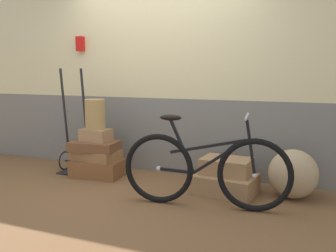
{
  "coord_description": "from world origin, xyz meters",
  "views": [
    {
      "loc": [
        1.92,
        -3.65,
        1.33
      ],
      "look_at": [
        0.36,
        0.15,
        0.72
      ],
      "focal_mm": 39.27,
      "sensor_mm": 36.0,
      "label": 1
    }
  ],
  "objects_px": {
    "suitcase_0": "(98,168)",
    "bicycle": "(205,170)",
    "suitcase_4": "(224,184)",
    "burlap_sack": "(293,174)",
    "luggage_trolley": "(75,147)",
    "suitcase_2": "(95,146)",
    "wicker_basket": "(95,114)",
    "suitcase_5": "(226,166)",
    "suitcase_1": "(96,155)",
    "suitcase_3": "(96,135)"
  },
  "relations": [
    {
      "from": "suitcase_1",
      "to": "burlap_sack",
      "type": "height_order",
      "value": "burlap_sack"
    },
    {
      "from": "suitcase_0",
      "to": "burlap_sack",
      "type": "distance_m",
      "value": 2.38
    },
    {
      "from": "luggage_trolley",
      "to": "burlap_sack",
      "type": "height_order",
      "value": "luggage_trolley"
    },
    {
      "from": "suitcase_1",
      "to": "bicycle",
      "type": "height_order",
      "value": "bicycle"
    },
    {
      "from": "suitcase_5",
      "to": "wicker_basket",
      "type": "relative_size",
      "value": 1.42
    },
    {
      "from": "suitcase_1",
      "to": "wicker_basket",
      "type": "xyz_separation_m",
      "value": [
        0.01,
        -0.01,
        0.52
      ]
    },
    {
      "from": "suitcase_3",
      "to": "suitcase_4",
      "type": "height_order",
      "value": "suitcase_3"
    },
    {
      "from": "suitcase_5",
      "to": "luggage_trolley",
      "type": "height_order",
      "value": "luggage_trolley"
    },
    {
      "from": "suitcase_5",
      "to": "suitcase_0",
      "type": "bearing_deg",
      "value": -175.04
    },
    {
      "from": "burlap_sack",
      "to": "suitcase_5",
      "type": "bearing_deg",
      "value": -174.37
    },
    {
      "from": "suitcase_1",
      "to": "wicker_basket",
      "type": "distance_m",
      "value": 0.52
    },
    {
      "from": "wicker_basket",
      "to": "burlap_sack",
      "type": "relative_size",
      "value": 0.72
    },
    {
      "from": "suitcase_2",
      "to": "burlap_sack",
      "type": "bearing_deg",
      "value": -4.06
    },
    {
      "from": "suitcase_5",
      "to": "suitcase_1",
      "type": "bearing_deg",
      "value": -175.54
    },
    {
      "from": "suitcase_0",
      "to": "burlap_sack",
      "type": "relative_size",
      "value": 1.19
    },
    {
      "from": "suitcase_2",
      "to": "wicker_basket",
      "type": "distance_m",
      "value": 0.4
    },
    {
      "from": "suitcase_0",
      "to": "bicycle",
      "type": "relative_size",
      "value": 0.38
    },
    {
      "from": "luggage_trolley",
      "to": "suitcase_5",
      "type": "bearing_deg",
      "value": -1.49
    },
    {
      "from": "suitcase_0",
      "to": "luggage_trolley",
      "type": "distance_m",
      "value": 0.46
    },
    {
      "from": "suitcase_5",
      "to": "suitcase_4",
      "type": "bearing_deg",
      "value": -101.54
    },
    {
      "from": "suitcase_1",
      "to": "suitcase_5",
      "type": "bearing_deg",
      "value": 5.09
    },
    {
      "from": "suitcase_1",
      "to": "suitcase_5",
      "type": "distance_m",
      "value": 1.7
    },
    {
      "from": "suitcase_1",
      "to": "luggage_trolley",
      "type": "relative_size",
      "value": 0.43
    },
    {
      "from": "suitcase_1",
      "to": "luggage_trolley",
      "type": "xyz_separation_m",
      "value": [
        -0.36,
        0.06,
        0.06
      ]
    },
    {
      "from": "suitcase_0",
      "to": "suitcase_1",
      "type": "bearing_deg",
      "value": 148.56
    },
    {
      "from": "luggage_trolley",
      "to": "burlap_sack",
      "type": "distance_m",
      "value": 2.76
    },
    {
      "from": "suitcase_2",
      "to": "suitcase_3",
      "type": "bearing_deg",
      "value": 17.04
    },
    {
      "from": "suitcase_3",
      "to": "suitcase_2",
      "type": "bearing_deg",
      "value": -152.98
    },
    {
      "from": "luggage_trolley",
      "to": "bicycle",
      "type": "xyz_separation_m",
      "value": [
        1.97,
        -0.59,
        0.04
      ]
    },
    {
      "from": "suitcase_2",
      "to": "luggage_trolley",
      "type": "relative_size",
      "value": 0.43
    },
    {
      "from": "suitcase_4",
      "to": "burlap_sack",
      "type": "height_order",
      "value": "burlap_sack"
    },
    {
      "from": "wicker_basket",
      "to": "suitcase_1",
      "type": "bearing_deg",
      "value": 155.03
    },
    {
      "from": "suitcase_5",
      "to": "bicycle",
      "type": "xyz_separation_m",
      "value": [
        -0.09,
        -0.53,
        0.08
      ]
    },
    {
      "from": "suitcase_3",
      "to": "luggage_trolley",
      "type": "height_order",
      "value": "luggage_trolley"
    },
    {
      "from": "suitcase_3",
      "to": "bicycle",
      "type": "height_order",
      "value": "bicycle"
    },
    {
      "from": "suitcase_4",
      "to": "luggage_trolley",
      "type": "distance_m",
      "value": 2.07
    },
    {
      "from": "luggage_trolley",
      "to": "burlap_sack",
      "type": "bearing_deg",
      "value": 0.31
    },
    {
      "from": "suitcase_0",
      "to": "suitcase_1",
      "type": "relative_size",
      "value": 1.05
    },
    {
      "from": "wicker_basket",
      "to": "suitcase_0",
      "type": "bearing_deg",
      "value": -27.0
    },
    {
      "from": "suitcase_5",
      "to": "luggage_trolley",
      "type": "bearing_deg",
      "value": -177.33
    },
    {
      "from": "suitcase_5",
      "to": "bicycle",
      "type": "height_order",
      "value": "bicycle"
    },
    {
      "from": "luggage_trolley",
      "to": "bicycle",
      "type": "height_order",
      "value": "luggage_trolley"
    },
    {
      "from": "suitcase_1",
      "to": "luggage_trolley",
      "type": "distance_m",
      "value": 0.37
    },
    {
      "from": "suitcase_5",
      "to": "bicycle",
      "type": "relative_size",
      "value": 0.32
    },
    {
      "from": "suitcase_0",
      "to": "suitcase_5",
      "type": "height_order",
      "value": "suitcase_5"
    },
    {
      "from": "luggage_trolley",
      "to": "bicycle",
      "type": "relative_size",
      "value": 0.83
    },
    {
      "from": "suitcase_2",
      "to": "suitcase_4",
      "type": "relative_size",
      "value": 0.87
    },
    {
      "from": "suitcase_4",
      "to": "wicker_basket",
      "type": "distance_m",
      "value": 1.82
    },
    {
      "from": "suitcase_4",
      "to": "bicycle",
      "type": "height_order",
      "value": "bicycle"
    },
    {
      "from": "suitcase_0",
      "to": "suitcase_5",
      "type": "xyz_separation_m",
      "value": [
        1.67,
        0.02,
        0.19
      ]
    }
  ]
}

